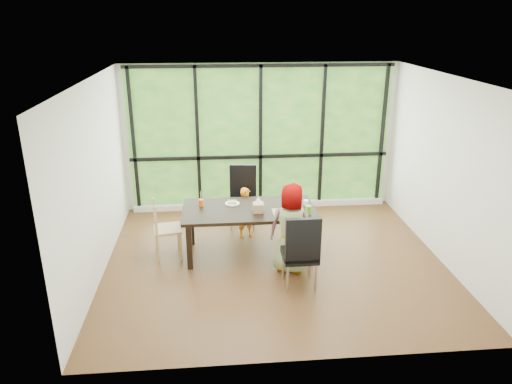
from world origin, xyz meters
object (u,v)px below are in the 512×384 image
child_older (293,228)px  tissue_box (258,208)px  chair_interior_leather (300,250)px  dining_table (249,231)px  child_toddler (246,213)px  green_cup (308,210)px  chair_end_beech (168,229)px  chair_window_leather (243,198)px  orange_cup (201,203)px  plate_near (285,213)px  white_mug (306,203)px  plate_far (232,203)px

child_older → tissue_box: (-0.46, 0.42, 0.16)m
child_older → chair_interior_leather: bearing=113.4°
dining_table → child_toddler: child_toddler is taller
green_cup → chair_interior_leather: bearing=-109.0°
chair_end_beech → green_cup: bearing=-108.2°
chair_window_leather → orange_cup: (-0.69, -0.82, 0.26)m
child_older → plate_near: bearing=-56.0°
chair_window_leather → child_toddler: (0.03, -0.39, -0.11)m
plate_near → chair_window_leather: bearing=113.7°
chair_window_leather → chair_interior_leather: 2.09m
white_mug → tissue_box: tissue_box is taller
child_toddler → orange_cup: bearing=-168.8°
plate_far → orange_cup: orange_cup is taller
plate_far → white_mug: bearing=-7.2°
chair_interior_leather → white_mug: (0.28, 1.07, 0.25)m
chair_interior_leather → plate_far: 1.50m
child_toddler → tissue_box: tissue_box is taller
chair_end_beech → child_toddler: 1.36m
plate_far → chair_end_beech: bearing=-169.4°
chair_interior_leather → plate_far: bearing=-56.0°
chair_end_beech → plate_far: bearing=-88.8°
child_older → orange_cup: size_ratio=12.50×
plate_far → plate_near: same height
child_older → chair_end_beech: bearing=2.7°
chair_window_leather → chair_interior_leather: (0.64, -1.99, 0.00)m
child_toddler → chair_end_beech: bearing=-175.1°
orange_cup → green_cup: (1.56, -0.47, 0.01)m
white_mug → chair_end_beech: bearing=-178.8°
chair_end_beech → tissue_box: (1.36, -0.17, 0.37)m
chair_end_beech → child_older: 1.92m
chair_interior_leather → plate_near: bearing=-83.6°
orange_cup → green_cup: size_ratio=0.78×
white_mug → tissue_box: size_ratio=0.49×
chair_end_beech → child_toddler: (1.23, 0.57, -0.02)m
chair_end_beech → green_cup: 2.14m
chair_end_beech → orange_cup: bearing=-84.2°
plate_far → orange_cup: bearing=-174.5°
chair_interior_leather → orange_cup: bearing=-42.3°
dining_table → orange_cup: 0.85m
child_toddler → child_older: (0.59, -1.16, 0.23)m
dining_table → orange_cup: bearing=166.9°
plate_near → white_mug: 0.49m
chair_interior_leather → plate_near: (-0.10, 0.75, 0.22)m
chair_window_leather → child_older: child_older is taller
child_toddler → green_cup: green_cup is taller
chair_window_leather → tissue_box: chair_window_leather is taller
white_mug → plate_far: bearing=172.8°
dining_table → white_mug: (0.88, 0.07, 0.41)m
chair_window_leather → plate_near: bearing=-60.5°
chair_window_leather → orange_cup: chair_window_leather is taller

